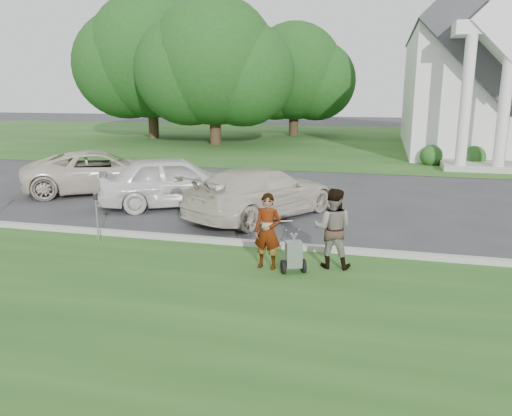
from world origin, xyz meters
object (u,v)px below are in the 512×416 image
at_px(person_right, 332,229).
at_px(car_b, 176,181).
at_px(tree_far, 150,62).
at_px(car_a, 101,171).
at_px(parking_meter_near, 97,212).
at_px(car_c, 262,192).
at_px(person_left, 268,232).
at_px(striping_cart, 293,255).
at_px(tree_left, 214,67).
at_px(church, 490,51).
at_px(tree_back, 294,76).

relative_size(person_right, car_b, 0.35).
relative_size(tree_far, car_a, 2.15).
relative_size(parking_meter_near, car_a, 0.23).
xyz_separation_m(parking_meter_near, car_a, (-3.30, 5.71, -0.04)).
bearing_deg(car_c, person_left, 135.47).
xyz_separation_m(tree_far, car_a, (7.14, -19.35, -4.94)).
bearing_deg(car_c, parking_meter_near, 77.00).
relative_size(striping_cart, car_c, 0.21).
xyz_separation_m(striping_cart, car_b, (-4.71, 5.04, 0.43)).
relative_size(tree_left, person_left, 6.65).
relative_size(church, tree_far, 2.07).
distance_m(car_a, car_c, 6.97).
bearing_deg(tree_far, tree_left, -26.56).
height_order(parking_meter_near, car_a, car_a).
bearing_deg(car_a, church, -74.37).
xyz_separation_m(striping_cart, car_a, (-8.33, 6.60, 0.36)).
height_order(person_right, car_a, person_right).
relative_size(tree_far, car_b, 2.41).
height_order(tree_far, parking_meter_near, tree_far).
bearing_deg(tree_left, striping_cart, -67.58).
distance_m(church, person_left, 25.79).
distance_m(tree_left, tree_back, 8.95).
bearing_deg(striping_cart, tree_far, 97.80).
xyz_separation_m(tree_left, striping_cart, (9.47, -22.95, -4.72)).
bearing_deg(tree_far, striping_cart, -59.20).
relative_size(parking_meter_near, car_b, 0.26).
bearing_deg(tree_left, car_b, -75.12).
bearing_deg(person_left, tree_back, 105.35).
xyz_separation_m(person_left, parking_meter_near, (-4.45, 0.75, -0.01)).
xyz_separation_m(tree_back, car_c, (3.76, -26.56, -3.99)).
relative_size(tree_far, car_c, 2.28).
relative_size(church, car_b, 4.99).
bearing_deg(car_b, tree_back, -25.86).
distance_m(tree_back, striping_cart, 31.72).
bearing_deg(church, tree_back, 152.15).
height_order(car_a, car_c, car_a).
distance_m(striping_cart, person_left, 0.72).
bearing_deg(striping_cart, car_b, 110.07).
distance_m(church, tree_back, 14.77).
height_order(tree_left, tree_back, tree_left).
distance_m(church, tree_left, 17.07).
distance_m(car_b, car_c, 3.07).
height_order(striping_cart, person_left, person_left).
distance_m(person_right, car_b, 7.06).
bearing_deg(striping_cart, tree_left, 89.42).
distance_m(striping_cart, person_right, 1.01).
distance_m(striping_cart, parking_meter_near, 5.12).
height_order(tree_back, car_c, tree_back).
distance_m(tree_back, person_right, 31.27).
relative_size(church, car_c, 4.73).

